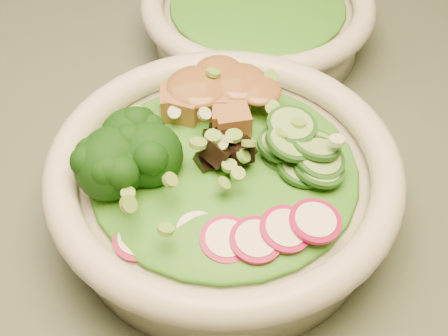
{
  "coord_description": "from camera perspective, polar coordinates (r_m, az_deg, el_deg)",
  "views": [
    {
      "loc": [
        -0.11,
        -0.36,
        1.19
      ],
      "look_at": [
        -0.11,
        -0.02,
        0.81
      ],
      "focal_mm": 50.0,
      "sensor_mm": 36.0,
      "label": 1
    }
  ],
  "objects": [
    {
      "name": "cucumber_slices",
      "position": [
        0.51,
        7.94,
        1.76
      ],
      "size": [
        0.09,
        0.09,
        0.04
      ],
      "primitive_type": null,
      "rotation": [
        0.0,
        0.0,
        0.15
      ],
      "color": "#90C56D",
      "rests_on": "salad_bowl"
    },
    {
      "name": "tofu_cubes",
      "position": [
        0.55,
        -0.75,
        6.3
      ],
      "size": [
        0.11,
        0.08,
        0.04
      ],
      "primitive_type": null,
      "rotation": [
        0.0,
        0.0,
        0.15
      ],
      "color": "#9E6234",
      "rests_on": "salad_bowl"
    },
    {
      "name": "lettuce_bed",
      "position": [
        0.51,
        -0.0,
        0.08
      ],
      "size": [
        0.22,
        0.22,
        0.03
      ],
      "primitive_type": "ellipsoid",
      "color": "#2A6B16",
      "rests_on": "salad_bowl"
    },
    {
      "name": "broccoli_florets",
      "position": [
        0.49,
        -7.82,
        0.52
      ],
      "size": [
        0.1,
        0.09,
        0.05
      ],
      "primitive_type": null,
      "rotation": [
        0.0,
        0.0,
        0.15
      ],
      "color": "black",
      "rests_on": "salad_bowl"
    },
    {
      "name": "side_bowl",
      "position": [
        0.72,
        3.05,
        13.52
      ],
      "size": [
        0.26,
        0.26,
        0.07
      ],
      "rotation": [
        0.0,
        0.0,
        -0.1
      ],
      "color": "beige",
      "rests_on": "dining_table"
    },
    {
      "name": "salad_bowl",
      "position": [
        0.53,
        -0.0,
        -1.54
      ],
      "size": [
        0.29,
        0.29,
        0.08
      ],
      "rotation": [
        0.0,
        0.0,
        0.15
      ],
      "color": "beige",
      "rests_on": "dining_table"
    },
    {
      "name": "peanut_sauce",
      "position": [
        0.54,
        -0.77,
        7.43
      ],
      "size": [
        0.08,
        0.06,
        0.02
      ],
      "primitive_type": "ellipsoid",
      "color": "brown",
      "rests_on": "tofu_cubes"
    },
    {
      "name": "side_lettuce",
      "position": [
        0.71,
        3.11,
        14.81
      ],
      "size": [
        0.17,
        0.17,
        0.02
      ],
      "primitive_type": "ellipsoid",
      "color": "#2A6B16",
      "rests_on": "side_bowl"
    },
    {
      "name": "radish_slices",
      "position": [
        0.46,
        1.58,
        -6.05
      ],
      "size": [
        0.12,
        0.06,
        0.02
      ],
      "primitive_type": null,
      "rotation": [
        0.0,
        0.0,
        0.15
      ],
      "color": "#980B43",
      "rests_on": "salad_bowl"
    },
    {
      "name": "mushroom_heap",
      "position": [
        0.51,
        -0.19,
        2.37
      ],
      "size": [
        0.09,
        0.09,
        0.04
      ],
      "primitive_type": null,
      "rotation": [
        0.0,
        0.0,
        0.15
      ],
      "color": "black",
      "rests_on": "salad_bowl"
    },
    {
      "name": "dining_table",
      "position": [
        0.67,
        9.93,
        -9.26
      ],
      "size": [
        1.2,
        0.8,
        0.75
      ],
      "color": "black",
      "rests_on": "ground"
    },
    {
      "name": "scallion_garnish",
      "position": [
        0.49,
        -0.0,
        2.19
      ],
      "size": [
        0.21,
        0.21,
        0.03
      ],
      "primitive_type": null,
      "color": "#69A038",
      "rests_on": "salad_bowl"
    }
  ]
}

